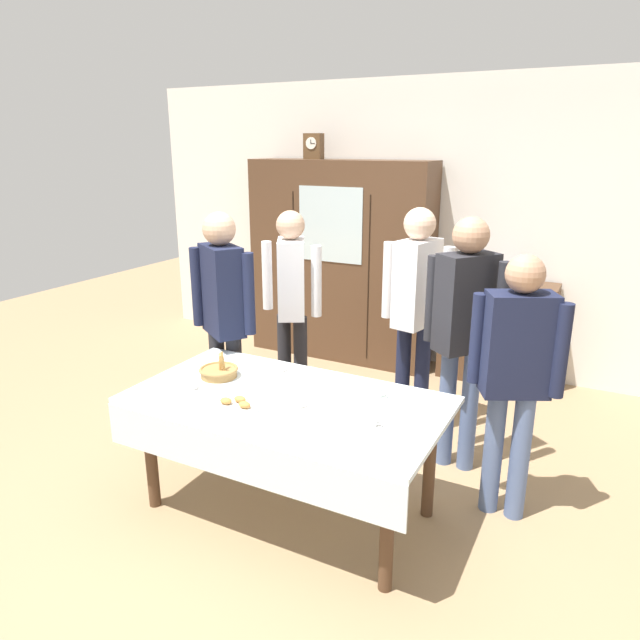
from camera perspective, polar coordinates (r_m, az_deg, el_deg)
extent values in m
plane|color=#997A56|center=(3.79, -1.46, -16.65)|extent=(12.00, 12.00, 0.00)
cube|color=silver|center=(5.67, 11.70, 9.03)|extent=(6.40, 0.10, 2.70)
cylinder|color=#4C3321|center=(3.64, -16.41, -12.52)|extent=(0.07, 0.07, 0.70)
cylinder|color=#4C3321|center=(2.94, 6.65, -19.74)|extent=(0.07, 0.07, 0.70)
cylinder|color=#4C3321|center=(4.08, -9.86, -8.65)|extent=(0.07, 0.07, 0.70)
cylinder|color=#4C3321|center=(3.47, 10.80, -13.61)|extent=(0.07, 0.07, 0.70)
cube|color=silver|center=(3.29, -3.26, -7.91)|extent=(1.77, 0.95, 0.03)
cube|color=silver|center=(3.00, -8.01, -13.58)|extent=(1.77, 0.01, 0.24)
cube|color=#4C3321|center=(5.77, 2.01, 5.80)|extent=(1.84, 0.45, 1.96)
cube|color=silver|center=(5.51, 1.01, 9.40)|extent=(0.66, 0.01, 0.71)
cube|color=black|center=(5.78, -2.60, 4.81)|extent=(0.01, 0.01, 1.57)
cube|color=black|center=(5.43, 4.81, 3.97)|extent=(0.01, 0.01, 1.57)
cube|color=brown|center=(5.80, -0.63, 16.81)|extent=(0.18, 0.10, 0.24)
cylinder|color=white|center=(5.75, -0.89, 17.09)|extent=(0.11, 0.01, 0.11)
cube|color=black|center=(5.75, -0.93, 17.24)|extent=(0.00, 0.00, 0.04)
cube|color=black|center=(5.74, -0.74, 17.09)|extent=(0.05, 0.00, 0.00)
cube|color=#4C3321|center=(5.48, 17.03, -1.10)|extent=(0.98, 0.35, 0.94)
cube|color=#3D754C|center=(5.36, 17.47, 3.81)|extent=(0.14, 0.22, 0.03)
cube|color=#664C7A|center=(5.36, 17.49, 4.08)|extent=(0.13, 0.22, 0.02)
cube|color=#664C7A|center=(5.35, 17.52, 4.37)|extent=(0.14, 0.22, 0.03)
cylinder|color=white|center=(3.63, -4.11, -5.11)|extent=(0.13, 0.13, 0.01)
cylinder|color=white|center=(3.62, -4.12, -4.65)|extent=(0.08, 0.08, 0.05)
torus|color=white|center=(3.60, -3.61, -4.72)|extent=(0.04, 0.01, 0.04)
cylinder|color=silver|center=(3.30, 5.56, -7.54)|extent=(0.13, 0.13, 0.01)
cylinder|color=silver|center=(3.29, 5.58, -7.04)|extent=(0.08, 0.08, 0.05)
torus|color=silver|center=(3.27, 6.20, -7.12)|extent=(0.04, 0.01, 0.04)
cylinder|color=white|center=(3.46, -12.77, -6.71)|extent=(0.13, 0.13, 0.01)
cylinder|color=white|center=(3.45, -12.80, -6.23)|extent=(0.08, 0.08, 0.05)
torus|color=white|center=(3.42, -12.31, -6.31)|extent=(0.04, 0.01, 0.04)
cylinder|color=white|center=(3.16, -2.32, -8.64)|extent=(0.13, 0.13, 0.01)
cylinder|color=white|center=(3.14, -2.33, -8.13)|extent=(0.08, 0.08, 0.05)
torus|color=white|center=(3.13, -1.72, -8.22)|extent=(0.04, 0.01, 0.04)
cylinder|color=white|center=(2.98, 4.97, -10.36)|extent=(0.13, 0.13, 0.01)
cylinder|color=white|center=(2.96, 4.99, -9.82)|extent=(0.08, 0.08, 0.05)
torus|color=white|center=(2.95, 5.68, -9.92)|extent=(0.04, 0.01, 0.04)
cylinder|color=#47230F|center=(2.95, 5.00, -9.45)|extent=(0.06, 0.06, 0.01)
cylinder|color=#9E7542|center=(3.60, -9.98, -5.18)|extent=(0.22, 0.22, 0.05)
torus|color=#9E7542|center=(3.59, -10.00, -4.81)|extent=(0.24, 0.24, 0.02)
cylinder|color=tan|center=(3.55, -9.84, -4.21)|extent=(0.04, 0.04, 0.12)
cylinder|color=tan|center=(3.56, -9.65, -4.15)|extent=(0.04, 0.03, 0.12)
cylinder|color=tan|center=(3.57, -9.56, -4.07)|extent=(0.04, 0.03, 0.12)
cylinder|color=white|center=(3.18, -8.46, -8.56)|extent=(0.28, 0.28, 0.01)
ellipsoid|color=#BC7F3D|center=(3.15, -7.47, -8.31)|extent=(0.07, 0.05, 0.04)
ellipsoid|color=#BC7F3D|center=(3.22, -7.92, -7.76)|extent=(0.07, 0.05, 0.04)
ellipsoid|color=#BC7F3D|center=(3.21, -9.29, -7.89)|extent=(0.07, 0.05, 0.04)
cube|color=silver|center=(3.14, 1.49, -8.78)|extent=(0.10, 0.01, 0.00)
ellipsoid|color=silver|center=(3.12, 2.41, -8.95)|extent=(0.03, 0.02, 0.01)
cube|color=silver|center=(3.32, -13.85, -7.87)|extent=(0.10, 0.01, 0.00)
ellipsoid|color=silver|center=(3.28, -13.12, -8.06)|extent=(0.03, 0.02, 0.01)
cube|color=silver|center=(3.90, -9.67, -3.80)|extent=(0.10, 0.01, 0.00)
ellipsoid|color=silver|center=(3.86, -9.02, -3.92)|extent=(0.03, 0.02, 0.01)
cylinder|color=#191E38|center=(4.44, 8.17, -5.50)|extent=(0.11, 0.11, 0.83)
cylinder|color=#191E38|center=(4.39, 10.02, -5.82)|extent=(0.11, 0.11, 0.83)
cube|color=silver|center=(4.19, 9.55, 3.59)|extent=(0.27, 0.39, 0.63)
sphere|color=#DBB293|center=(4.12, 9.84, 9.37)|extent=(0.23, 0.23, 0.23)
cylinder|color=silver|center=(4.26, 6.74, 3.93)|extent=(0.08, 0.08, 0.56)
cylinder|color=silver|center=(4.13, 12.45, 3.23)|extent=(0.08, 0.08, 0.56)
cylinder|color=slate|center=(4.00, 12.41, -8.35)|extent=(0.11, 0.11, 0.84)
cylinder|color=slate|center=(3.97, 14.52, -8.71)|extent=(0.11, 0.11, 0.84)
cube|color=#232328|center=(3.73, 14.23, 1.66)|extent=(0.38, 0.41, 0.63)
sphere|color=tan|center=(3.65, 14.71, 8.13)|extent=(0.23, 0.23, 0.23)
cylinder|color=#232328|center=(3.79, 11.00, 2.09)|extent=(0.08, 0.08, 0.56)
cylinder|color=#232328|center=(3.69, 17.53, 1.21)|extent=(0.08, 0.08, 0.56)
cylinder|color=#232328|center=(4.71, -3.52, -4.17)|extent=(0.11, 0.11, 0.81)
cylinder|color=#232328|center=(4.64, -1.93, -4.48)|extent=(0.11, 0.11, 0.81)
cube|color=silver|center=(4.47, -2.86, 4.13)|extent=(0.35, 0.41, 0.60)
sphere|color=tan|center=(4.40, -2.94, 9.36)|extent=(0.22, 0.22, 0.22)
cylinder|color=silver|center=(4.58, -5.24, 4.40)|extent=(0.08, 0.08, 0.54)
cylinder|color=silver|center=(4.37, -0.36, 3.84)|extent=(0.08, 0.08, 0.54)
cylinder|color=slate|center=(3.60, 16.73, -12.33)|extent=(0.11, 0.11, 0.77)
cylinder|color=slate|center=(3.58, 19.14, -12.72)|extent=(0.11, 0.11, 0.77)
cube|color=#191E38|center=(3.32, 18.98, -2.31)|extent=(0.41, 0.34, 0.58)
sphere|color=tan|center=(3.21, 19.65, 4.32)|extent=(0.21, 0.21, 0.21)
cylinder|color=#191E38|center=(3.35, 15.28, -1.77)|extent=(0.08, 0.08, 0.52)
cylinder|color=#191E38|center=(3.30, 22.75, -2.84)|extent=(0.08, 0.08, 0.52)
cylinder|color=#232328|center=(4.30, -9.98, -6.40)|extent=(0.11, 0.11, 0.83)
cylinder|color=#232328|center=(4.21, -8.34, -6.81)|extent=(0.11, 0.11, 0.83)
cube|color=#191E38|center=(4.02, -9.65, 2.91)|extent=(0.41, 0.36, 0.62)
sphere|color=tan|center=(3.94, -9.95, 8.88)|extent=(0.22, 0.22, 0.22)
cylinder|color=#191E38|center=(4.16, -12.08, 3.23)|extent=(0.08, 0.08, 0.56)
cylinder|color=#191E38|center=(3.90, -7.06, 2.57)|extent=(0.08, 0.08, 0.56)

